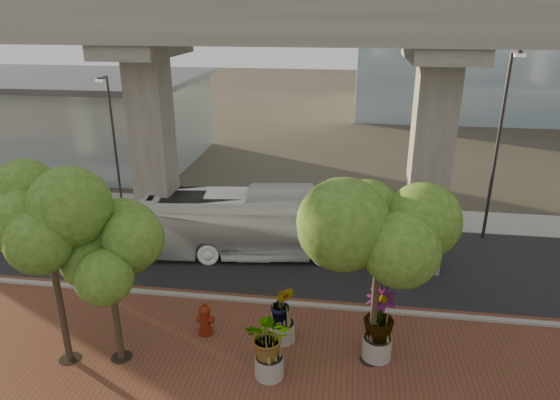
# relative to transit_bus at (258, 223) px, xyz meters

# --- Properties ---
(ground) EXTENTS (160.00, 160.00, 0.00)m
(ground) POSITION_rel_transit_bus_xyz_m (1.35, -2.20, -1.57)
(ground) COLOR #363027
(ground) RESTS_ON ground
(asphalt_road) EXTENTS (90.00, 8.00, 0.04)m
(asphalt_road) POSITION_rel_transit_bus_xyz_m (1.35, -0.20, -1.55)
(asphalt_road) COLOR black
(asphalt_road) RESTS_ON ground
(curb_strip) EXTENTS (70.00, 0.25, 0.16)m
(curb_strip) POSITION_rel_transit_bus_xyz_m (1.35, -4.20, -1.49)
(curb_strip) COLOR gray
(curb_strip) RESTS_ON ground
(far_sidewalk) EXTENTS (90.00, 3.00, 0.06)m
(far_sidewalk) POSITION_rel_transit_bus_xyz_m (1.35, 5.30, -1.54)
(far_sidewalk) COLOR gray
(far_sidewalk) RESTS_ON ground
(transit_viaduct) EXTENTS (72.00, 5.60, 12.40)m
(transit_viaduct) POSITION_rel_transit_bus_xyz_m (1.35, -0.20, 5.72)
(transit_viaduct) COLOR #99968B
(transit_viaduct) RESTS_ON ground
(station_pavilion) EXTENTS (23.00, 13.00, 6.30)m
(station_pavilion) POSITION_rel_transit_bus_xyz_m (-18.65, 13.80, 1.65)
(station_pavilion) COLOR #A2B5B9
(station_pavilion) RESTS_ON ground
(transit_bus) EXTENTS (11.49, 3.97, 3.14)m
(transit_bus) POSITION_rel_transit_bus_xyz_m (0.00, 0.00, 0.00)
(transit_bus) COLOR white
(transit_bus) RESTS_ON ground
(fire_hydrant) EXTENTS (0.61, 0.55, 1.21)m
(fire_hydrant) POSITION_rel_transit_bus_xyz_m (-0.69, -6.44, -0.93)
(fire_hydrant) COLOR maroon
(fire_hydrant) RESTS_ON ground
(planter_front) EXTENTS (2.04, 2.04, 2.24)m
(planter_front) POSITION_rel_transit_bus_xyz_m (1.90, -8.28, -0.15)
(planter_front) COLOR #A29A92
(planter_front) RESTS_ON ground
(planter_right) EXTENTS (2.35, 2.35, 2.51)m
(planter_right) POSITION_rel_transit_bus_xyz_m (5.26, -6.89, 0.01)
(planter_right) COLOR gray
(planter_right) RESTS_ON ground
(planter_left) EXTENTS (1.98, 1.98, 2.18)m
(planter_left) POSITION_rel_transit_bus_xyz_m (2.05, -6.43, -0.19)
(planter_left) COLOR #AFAA9E
(planter_left) RESTS_ON ground
(street_tree_far_west) EXTENTS (3.74, 3.74, 6.50)m
(street_tree_far_west) POSITION_rel_transit_bus_xyz_m (-4.74, -8.44, 3.26)
(street_tree_far_west) COLOR #483729
(street_tree_far_west) RESTS_ON ground
(street_tree_near_west) EXTENTS (3.80, 3.80, 5.95)m
(street_tree_near_west) POSITION_rel_transit_bus_xyz_m (-3.08, -8.13, 2.69)
(street_tree_near_west) COLOR #483729
(street_tree_near_west) RESTS_ON ground
(street_tree_near_east) EXTENTS (4.14, 4.14, 6.74)m
(street_tree_near_east) POSITION_rel_transit_bus_xyz_m (5.06, -7.09, 3.32)
(street_tree_near_east) COLOR #483729
(street_tree_near_east) RESTS_ON ground
(streetlamp_west) EXTENTS (0.37, 1.08, 7.42)m
(streetlamp_west) POSITION_rel_transit_bus_xyz_m (-9.27, 5.20, 2.77)
(streetlamp_west) COLOR #2D2C31
(streetlamp_west) RESTS_ON ground
(streetlamp_east) EXTENTS (0.45, 1.33, 9.18)m
(streetlamp_east) POSITION_rel_transit_bus_xyz_m (10.92, 3.18, 3.78)
(streetlamp_east) COLOR #313136
(streetlamp_east) RESTS_ON ground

